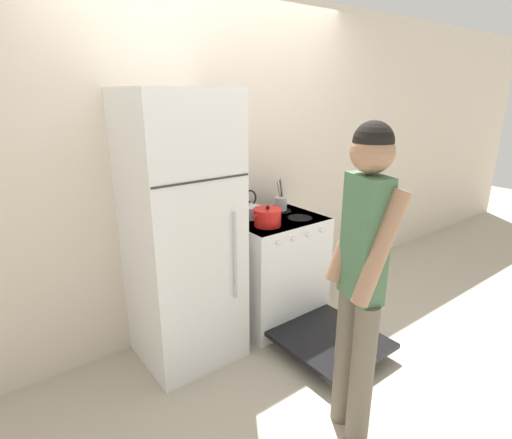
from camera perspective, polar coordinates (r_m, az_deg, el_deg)
The scene contains 8 objects.
ground_plane at distance 3.58m, azimuth -4.63°, elevation -13.00°, with size 14.00×14.00×0.00m, color #B2A893.
wall_back at distance 3.15m, azimuth -5.51°, elevation 7.56°, with size 10.00×0.06×2.55m.
refrigerator at distance 2.72m, azimuth -10.47°, elevation -1.87°, with size 0.66×0.64×1.86m.
stove_range at distance 3.29m, azimuth 2.90°, elevation -7.29°, with size 0.73×1.31×0.88m.
dutch_oven_pot at distance 2.95m, azimuth 1.67°, elevation 0.34°, with size 0.26×0.21×0.16m.
tea_kettle at distance 3.14m, azimuth -0.95°, elevation 1.43°, with size 0.23×0.18×0.22m.
utensil_jar at distance 3.35m, azimuth 3.59°, elevation 2.42°, with size 0.10×0.10×0.28m.
person at distance 2.07m, azimuth 14.86°, elevation -7.28°, with size 0.35×0.41×1.71m.
Camera 1 is at (-1.64, -2.61, 1.83)m, focal length 28.00 mm.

